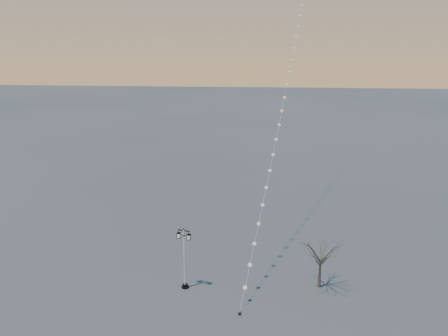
# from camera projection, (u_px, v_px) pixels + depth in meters

# --- Properties ---
(ground) EXTENTS (300.00, 300.00, 0.00)m
(ground) POSITION_uv_depth(u_px,v_px,m) (204.00, 300.00, 28.16)
(ground) COLOR #434444
(ground) RESTS_ON ground
(street_lamp) EXTENTS (1.08, 0.56, 4.34)m
(street_lamp) POSITION_uv_depth(u_px,v_px,m) (184.00, 255.00, 29.00)
(street_lamp) COLOR black
(street_lamp) RESTS_ON ground
(bare_tree) EXTENTS (2.16, 2.16, 3.58)m
(bare_tree) POSITION_uv_depth(u_px,v_px,m) (321.00, 253.00, 29.08)
(bare_tree) COLOR #473F2F
(bare_tree) RESTS_ON ground
(kite_train) EXTENTS (7.57, 41.23, 30.91)m
(kite_train) POSITION_uv_depth(u_px,v_px,m) (291.00, 50.00, 41.69)
(kite_train) COLOR black
(kite_train) RESTS_ON ground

